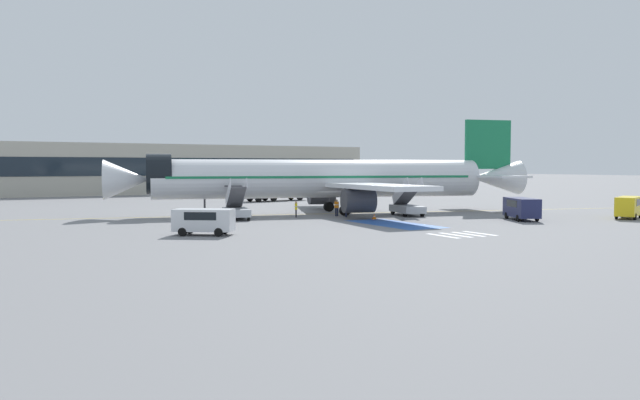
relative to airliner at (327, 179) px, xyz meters
The scene contains 19 objects.
ground_plane 3.84m from the airliner, 120.98° to the right, with size 600.00×600.00×0.00m, color slate.
apron_leadline_yellow 3.79m from the airliner, 166.26° to the left, with size 0.20×79.38×0.01m, color gold.
apron_stand_patch_blue 13.83m from the airliner, 92.39° to the right, with size 4.33×10.28×0.01m, color #2856A8.
apron_walkway_bar_0 23.30m from the airliner, 97.38° to the right, with size 0.44×3.60×0.01m, color silver.
apron_walkway_bar_1 23.18m from the airliner, 94.40° to the right, with size 0.44×3.60×0.01m, color silver.
apron_walkway_bar_2 23.12m from the airliner, 91.39° to the right, with size 0.44×3.60×0.01m, color silver.
apron_walkway_bar_3 23.12m from the airliner, 88.38° to the right, with size 0.44×3.60×0.01m, color silver.
airliner is the anchor object (origin of this frame).
boarding_stairs_forward 11.60m from the airliner, 169.77° to the right, with size 3.28×5.54×4.03m.
boarding_stairs_aft 9.12m from the airliner, 45.53° to the right, with size 3.28×5.54×4.03m.
fuel_tanker 26.15m from the airliner, 78.10° to the left, with size 10.51×3.95×3.46m.
service_van_0 20.23m from the airliner, 51.90° to the right, with size 3.92×5.35×2.10m.
service_van_1 30.21m from the airliner, 40.48° to the right, with size 4.95×3.61×2.13m.
service_van_2 23.06m from the airliner, 142.57° to the right, with size 4.70×4.05×1.94m.
ground_crew_0 4.25m from the airliner, 100.52° to the right, with size 0.47×0.47×1.72m.
ground_crew_1 6.47m from the airliner, 150.73° to the right, with size 0.38×0.49×1.62m.
ground_crew_2 5.61m from the airliner, 95.65° to the right, with size 0.34×0.48×1.87m.
traffic_cone_0 9.00m from the airliner, 85.48° to the right, with size 0.48×0.48×0.53m.
terminal_building 60.20m from the airliner, 93.17° to the left, with size 83.31×12.10×9.20m.
Camera 1 is at (-32.19, -57.71, 5.09)m, focal length 35.00 mm.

